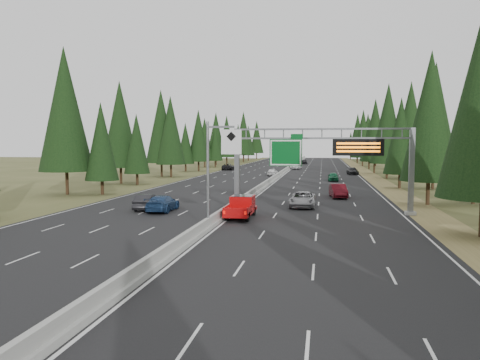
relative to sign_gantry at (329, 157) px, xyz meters
name	(u,v)px	position (x,y,z in m)	size (l,w,h in m)	color
road	(278,178)	(-8.92, 45.12, -5.23)	(32.00, 260.00, 0.08)	black
shoulder_right	(375,179)	(8.88, 45.12, -5.24)	(3.60, 260.00, 0.06)	olive
shoulder_left	(188,177)	(-26.72, 45.12, -5.24)	(3.60, 260.00, 0.06)	#424821
median_barrier	(278,176)	(-8.92, 45.12, -4.85)	(0.70, 260.00, 0.85)	gray
sign_gantry	(329,157)	(0.00, 0.00, 0.00)	(16.75, 0.98, 7.80)	slate
hov_sign_pole	(215,167)	(-8.33, -9.92, -0.54)	(2.80, 0.50, 8.00)	slate
tree_row_right	(419,123)	(13.09, 27.55, 4.18)	(11.44, 235.85, 18.79)	black
tree_row_left	(144,129)	(-30.84, 32.76, 3.76)	(11.75, 238.76, 18.68)	black
silver_minivan	(303,199)	(-2.47, 3.79, -4.42)	(2.55, 5.52, 1.53)	#9A999E
red_pickup	(242,205)	(-7.42, -3.82, -4.16)	(2.03, 5.69, 1.85)	black
car_ahead_green	(333,177)	(1.26, 38.24, -4.45)	(1.74, 4.34, 1.48)	#16613B
car_ahead_dkred	(338,191)	(1.32, 12.80, -4.38)	(1.70, 4.89, 1.61)	#4D0B12
car_ahead_dkgrey	(353,171)	(5.58, 56.06, -4.46)	(2.03, 5.00, 1.45)	black
car_ahead_white	(296,166)	(-7.19, 75.63, -4.41)	(2.59, 5.61, 1.56)	white
car_ahead_far	(304,162)	(-6.34, 106.13, -4.42)	(1.81, 4.50, 1.53)	black
car_onc_near	(147,202)	(-17.34, -0.72, -4.44)	(1.58, 4.52, 1.49)	black
car_onc_blue	(163,203)	(-15.40, -1.63, -4.42)	(2.14, 5.26, 1.53)	navy
car_onc_white	(273,172)	(-10.42, 49.67, -4.47)	(1.70, 4.24, 1.44)	white
car_onc_far	(228,167)	(-23.42, 68.77, -4.39)	(2.64, 5.72, 1.59)	black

